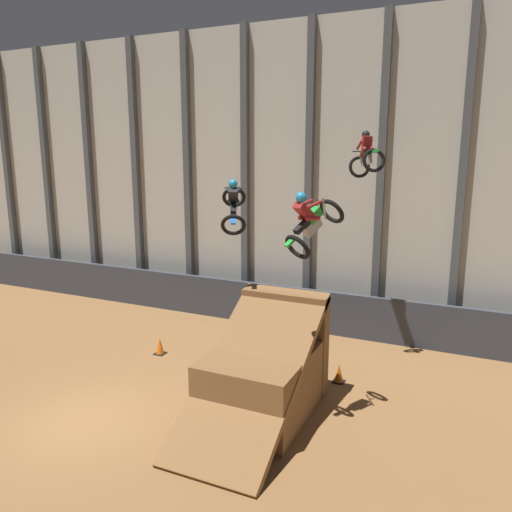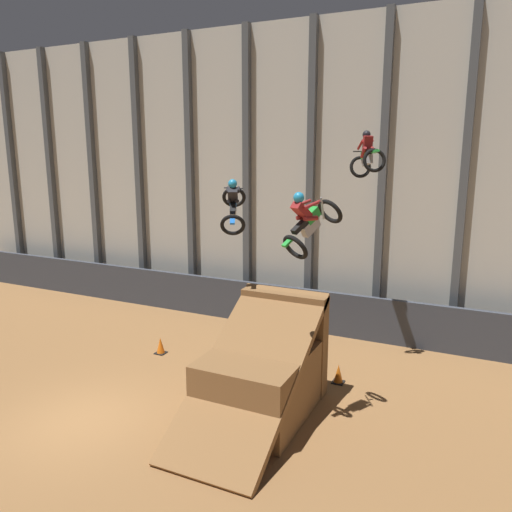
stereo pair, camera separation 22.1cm
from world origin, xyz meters
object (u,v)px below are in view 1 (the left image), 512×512
at_px(rider_bike_center_air, 311,222).
at_px(traffic_cone_near_ramp, 339,373).
at_px(dirt_ramp, 266,372).
at_px(traffic_cone_arena_edge, 160,346).
at_px(rider_bike_right_air, 366,157).
at_px(rider_bike_left_air, 234,205).

height_order(rider_bike_center_air, traffic_cone_near_ramp, rider_bike_center_air).
height_order(dirt_ramp, rider_bike_center_air, rider_bike_center_air).
xyz_separation_m(dirt_ramp, traffic_cone_arena_edge, (-4.85, 1.91, -0.78)).
xyz_separation_m(rider_bike_center_air, rider_bike_right_air, (0.22, 4.85, 1.50)).
bearing_deg(rider_bike_right_air, rider_bike_left_air, -165.93).
height_order(rider_bike_left_air, traffic_cone_arena_edge, rider_bike_left_air).
relative_size(rider_bike_right_air, traffic_cone_arena_edge, 3.03).
bearing_deg(rider_bike_center_air, rider_bike_left_air, 176.97).
xyz_separation_m(dirt_ramp, rider_bike_left_air, (-1.75, 1.58, 4.32)).
bearing_deg(traffic_cone_arena_edge, rider_bike_left_air, -6.15).
height_order(rider_bike_center_air, traffic_cone_arena_edge, rider_bike_center_air).
xyz_separation_m(rider_bike_center_air, traffic_cone_arena_edge, (-6.05, 1.99, -4.97)).
relative_size(rider_bike_center_air, rider_bike_right_air, 1.03).
bearing_deg(rider_bike_center_air, rider_bike_right_air, 113.62).
bearing_deg(traffic_cone_arena_edge, rider_bike_right_air, 24.53).
relative_size(dirt_ramp, rider_bike_right_air, 2.92).
bearing_deg(rider_bike_left_air, traffic_cone_arena_edge, 147.98).
bearing_deg(rider_bike_center_air, traffic_cone_arena_edge, -171.98).
height_order(dirt_ramp, rider_bike_right_air, rider_bike_right_air).
bearing_deg(rider_bike_right_air, traffic_cone_near_ramp, -121.74).
bearing_deg(traffic_cone_near_ramp, rider_bike_right_air, 89.39).
bearing_deg(traffic_cone_arena_edge, rider_bike_center_air, -18.17).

